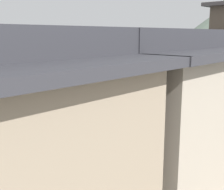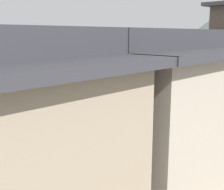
{
  "view_description": "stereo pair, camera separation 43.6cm",
  "coord_description": "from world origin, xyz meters",
  "px_view_note": "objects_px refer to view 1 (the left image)",
  "views": [
    {
      "loc": [
        17.88,
        1.66,
        6.86
      ],
      "look_at": [
        2.28,
        18.55,
        2.08
      ],
      "focal_mm": 47.28,
      "sensor_mm": 36.0,
      "label": 1
    },
    {
      "loc": [
        18.19,
        1.96,
        6.86
      ],
      "look_at": [
        2.28,
        18.55,
        2.08
      ],
      "focal_mm": 47.28,
      "sensor_mm": 36.0,
      "label": 2
    }
  ],
  "objects_px": {
    "boat_crossing_west": "(44,111)",
    "boat_upstream_distant": "(174,114)",
    "house_waterfront_nearest": "(26,150)",
    "boat_moored_third": "(134,137)",
    "house_waterfront_tall": "(219,88)",
    "boat_moored_nearest": "(221,72)",
    "house_waterfront_second": "(158,108)",
    "boat_moored_second": "(187,79)"
  },
  "relations": [
    {
      "from": "boat_moored_third",
      "to": "house_waterfront_second",
      "type": "relative_size",
      "value": 0.52
    },
    {
      "from": "boat_moored_nearest",
      "to": "boat_moored_second",
      "type": "distance_m",
      "value": 13.32
    },
    {
      "from": "boat_crossing_west",
      "to": "boat_moored_third",
      "type": "bearing_deg",
      "value": -0.85
    },
    {
      "from": "boat_moored_third",
      "to": "boat_upstream_distant",
      "type": "distance_m",
      "value": 6.97
    },
    {
      "from": "boat_moored_third",
      "to": "boat_crossing_west",
      "type": "bearing_deg",
      "value": 179.15
    },
    {
      "from": "boat_moored_second",
      "to": "boat_moored_third",
      "type": "bearing_deg",
      "value": -68.52
    },
    {
      "from": "boat_moored_second",
      "to": "house_waterfront_nearest",
      "type": "relative_size",
      "value": 0.61
    },
    {
      "from": "boat_moored_nearest",
      "to": "boat_moored_second",
      "type": "relative_size",
      "value": 1.03
    },
    {
      "from": "boat_moored_nearest",
      "to": "house_waterfront_second",
      "type": "distance_m",
      "value": 45.56
    },
    {
      "from": "boat_moored_second",
      "to": "house_waterfront_tall",
      "type": "distance_m",
      "value": 27.64
    },
    {
      "from": "house_waterfront_nearest",
      "to": "boat_moored_third",
      "type": "bearing_deg",
      "value": 114.28
    },
    {
      "from": "boat_moored_second",
      "to": "boat_crossing_west",
      "type": "distance_m",
      "value": 24.95
    },
    {
      "from": "boat_moored_third",
      "to": "house_waterfront_nearest",
      "type": "height_order",
      "value": "house_waterfront_nearest"
    },
    {
      "from": "house_waterfront_tall",
      "to": "house_waterfront_second",
      "type": "bearing_deg",
      "value": -88.88
    },
    {
      "from": "boat_moored_nearest",
      "to": "boat_upstream_distant",
      "type": "relative_size",
      "value": 0.94
    },
    {
      "from": "house_waterfront_second",
      "to": "house_waterfront_tall",
      "type": "distance_m",
      "value": 6.27
    },
    {
      "from": "boat_moored_nearest",
      "to": "boat_upstream_distant",
      "type": "xyz_separation_m",
      "value": [
        9.2,
        -31.53,
        0.1
      ]
    },
    {
      "from": "boat_moored_third",
      "to": "house_waterfront_second",
      "type": "height_order",
      "value": "house_waterfront_second"
    },
    {
      "from": "house_waterfront_tall",
      "to": "boat_crossing_west",
      "type": "bearing_deg",
      "value": -173.51
    },
    {
      "from": "boat_moored_second",
      "to": "boat_moored_nearest",
      "type": "bearing_deg",
      "value": 91.95
    },
    {
      "from": "boat_moored_second",
      "to": "boat_upstream_distant",
      "type": "distance_m",
      "value": 20.21
    },
    {
      "from": "boat_upstream_distant",
      "to": "boat_crossing_west",
      "type": "height_order",
      "value": "boat_upstream_distant"
    },
    {
      "from": "boat_crossing_west",
      "to": "boat_moored_second",
      "type": "bearing_deg",
      "value": 89.09
    },
    {
      "from": "boat_crossing_west",
      "to": "house_waterfront_second",
      "type": "relative_size",
      "value": 0.81
    },
    {
      "from": "boat_moored_nearest",
      "to": "boat_moored_third",
      "type": "relative_size",
      "value": 1.15
    },
    {
      "from": "boat_crossing_west",
      "to": "house_waterfront_tall",
      "type": "bearing_deg",
      "value": 6.49
    },
    {
      "from": "boat_moored_third",
      "to": "house_waterfront_tall",
      "type": "bearing_deg",
      "value": 21.81
    },
    {
      "from": "boat_crossing_west",
      "to": "boat_moored_nearest",
      "type": "bearing_deg",
      "value": 90.09
    },
    {
      "from": "house_waterfront_second",
      "to": "house_waterfront_nearest",
      "type": "bearing_deg",
      "value": -90.22
    },
    {
      "from": "boat_crossing_west",
      "to": "house_waterfront_tall",
      "type": "xyz_separation_m",
      "value": [
        14.88,
        1.69,
        3.73
      ]
    },
    {
      "from": "boat_upstream_distant",
      "to": "house_waterfront_tall",
      "type": "relative_size",
      "value": 0.67
    },
    {
      "from": "boat_moored_second",
      "to": "house_waterfront_second",
      "type": "distance_m",
      "value": 33.14
    },
    {
      "from": "boat_crossing_west",
      "to": "house_waterfront_second",
      "type": "xyz_separation_m",
      "value": [
        15.0,
        -4.58,
        3.72
      ]
    },
    {
      "from": "boat_moored_third",
      "to": "boat_crossing_west",
      "type": "relative_size",
      "value": 0.64
    },
    {
      "from": "house_waterfront_second",
      "to": "house_waterfront_tall",
      "type": "height_order",
      "value": "same"
    },
    {
      "from": "boat_crossing_west",
      "to": "house_waterfront_second",
      "type": "height_order",
      "value": "house_waterfront_second"
    },
    {
      "from": "boat_upstream_distant",
      "to": "house_waterfront_nearest",
      "type": "relative_size",
      "value": 0.67
    },
    {
      "from": "house_waterfront_second",
      "to": "house_waterfront_tall",
      "type": "relative_size",
      "value": 1.05
    },
    {
      "from": "boat_crossing_west",
      "to": "boat_upstream_distant",
      "type": "bearing_deg",
      "value": 36.34
    },
    {
      "from": "boat_moored_nearest",
      "to": "house_waterfront_tall",
      "type": "distance_m",
      "value": 39.68
    },
    {
      "from": "house_waterfront_nearest",
      "to": "house_waterfront_tall",
      "type": "bearing_deg",
      "value": 90.47
    },
    {
      "from": "boat_crossing_west",
      "to": "house_waterfront_tall",
      "type": "relative_size",
      "value": 0.85
    }
  ]
}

